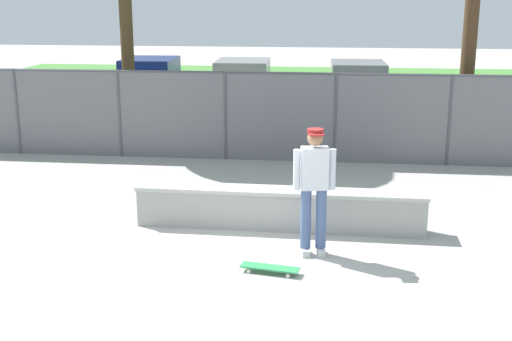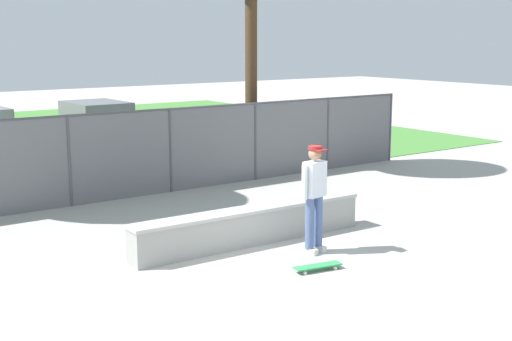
% 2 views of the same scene
% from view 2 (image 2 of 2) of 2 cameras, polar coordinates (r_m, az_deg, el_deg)
% --- Properties ---
extents(ground_plane, '(80.00, 80.00, 0.00)m').
position_cam_2_polar(ground_plane, '(10.81, 3.05, -8.50)').
color(ground_plane, '#ADAAA3').
extents(concrete_ledge, '(4.62, 0.56, 0.65)m').
position_cam_2_polar(concrete_ledge, '(12.20, -0.44, -4.59)').
color(concrete_ledge, '#999993').
rests_on(concrete_ledge, ground).
extents(skateboarder, '(0.59, 0.34, 1.84)m').
position_cam_2_polar(skateboarder, '(11.55, 4.87, -1.92)').
color(skateboarder, beige).
rests_on(skateboarder, ground).
extents(skateboard, '(0.82, 0.34, 0.09)m').
position_cam_2_polar(skateboard, '(10.92, 5.14, -7.92)').
color(skateboard, '#2D8C4C').
rests_on(skateboard, ground).
extents(chainlink_fence, '(17.23, 0.07, 2.00)m').
position_cam_2_polar(chainlink_fence, '(15.71, -11.06, 1.52)').
color(chainlink_fence, '#4C4C51').
rests_on(chainlink_fence, ground).
extents(car_silver, '(2.13, 4.26, 1.66)m').
position_cam_2_polar(car_silver, '(21.85, -12.95, 3.42)').
color(car_silver, '#B7BABF').
rests_on(car_silver, ground).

